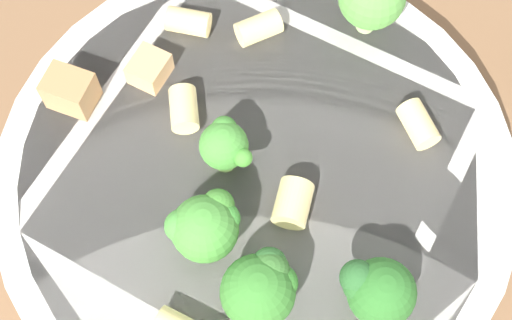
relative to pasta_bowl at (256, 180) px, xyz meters
name	(u,v)px	position (x,y,z in m)	size (l,w,h in m)	color
ground_plane	(256,195)	(0.00, 0.00, -0.02)	(2.00, 2.00, 0.00)	brown
pasta_bowl	(256,180)	(0.00, 0.00, 0.00)	(0.27, 0.27, 0.04)	silver
broccoli_floret_0	(224,145)	(0.01, -0.01, 0.04)	(0.02, 0.02, 0.03)	#93B766
broccoli_floret_1	(375,293)	(0.00, 0.09, 0.04)	(0.03, 0.03, 0.04)	#84AD60
broccoli_floret_2	(262,287)	(0.04, 0.05, 0.04)	(0.04, 0.03, 0.04)	#84AD60
broccoli_floret_3	(205,226)	(0.04, 0.02, 0.04)	(0.03, 0.03, 0.04)	#84AD60
rigatoni_0	(418,124)	(-0.08, 0.04, 0.02)	(0.01, 0.01, 0.02)	#E0C67F
rigatoni_2	(259,28)	(-0.05, -0.06, 0.02)	(0.01, 0.01, 0.02)	#E0C67F
rigatoni_3	(289,206)	(0.00, 0.03, 0.02)	(0.02, 0.02, 0.02)	#E0C67F
rigatoni_4	(188,22)	(-0.02, -0.09, 0.02)	(0.01, 0.01, 0.02)	#E0C67F
rigatoni_5	(184,109)	(0.01, -0.05, 0.02)	(0.01, 0.01, 0.02)	#E0C67F
chicken_chunk_0	(70,91)	(0.05, -0.09, 0.03)	(0.02, 0.02, 0.02)	#A87A4C
chicken_chunk_1	(149,69)	(0.01, -0.08, 0.02)	(0.02, 0.02, 0.01)	tan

